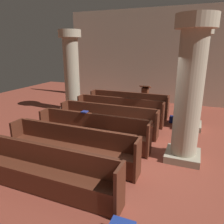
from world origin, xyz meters
The scene contains 14 objects.
ground_plane centered at (0.00, 0.00, 0.00)m, with size 19.20×19.20×0.00m, color brown.
back_wall centered at (0.00, 6.08, 2.25)m, with size 10.00×0.16×4.50m, color beige.
pew_row_0 centered at (-0.97, 3.47, 0.48)m, with size 3.29×0.46×0.90m.
pew_row_1 centered at (-0.97, 2.37, 0.48)m, with size 3.29×0.46×0.90m.
pew_row_2 centered at (-0.97, 1.28, 0.48)m, with size 3.29×0.47×0.90m.
pew_row_3 centered at (-0.97, 0.19, 0.48)m, with size 3.29×0.46×0.90m.
pew_row_4 centered at (-0.97, -0.91, 0.48)m, with size 3.29×0.46×0.90m.
pew_row_5 centered at (-0.97, -2.00, 0.48)m, with size 3.29×0.47×0.90m.
pillar_aisle_side centered at (1.48, 2.70, 1.76)m, with size 0.92×0.92×3.39m.
pillar_far_side centered at (-3.38, 3.03, 1.76)m, with size 0.92×0.92×3.39m.
pillar_aisle_rear centered at (1.48, 0.33, 1.76)m, with size 0.90×0.90×3.39m.
lectern centered at (-0.53, 4.54, 0.45)m, with size 0.48×0.45×1.08m.
hymn_book centered at (-1.32, 0.37, 0.91)m, with size 0.17×0.19×0.03m, color navy.
kneeler_box_navy centered at (0.96, 3.07, 0.11)m, with size 0.34×0.26×0.23m, color navy.
Camera 1 is at (1.65, -4.87, 2.71)m, focal length 34.51 mm.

